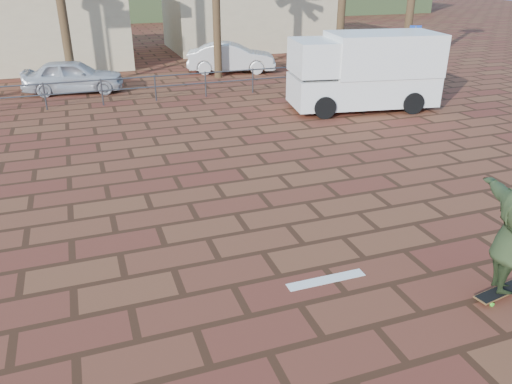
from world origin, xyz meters
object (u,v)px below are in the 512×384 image
Objects in this scene: campervan at (365,70)px; longboard at (503,291)px; car_silver at (73,76)px; car_white at (231,58)px.

longboard is at bearing -100.36° from campervan.
longboard is 0.29× the size of car_silver.
car_white is at bearing 76.63° from longboard.
campervan is 1.28× the size of car_white.
campervan is at bearing 61.12° from longboard.
car_white is (-2.53, 8.18, -0.71)m from campervan.
car_white is at bearing 116.20° from campervan.
campervan reaches higher than car_white.
car_white is at bearing -66.17° from car_silver.
campervan is (3.82, 10.86, 1.32)m from longboard.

